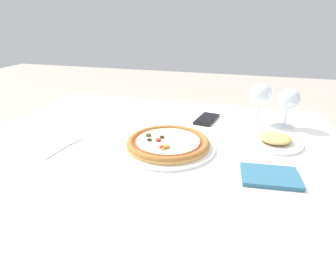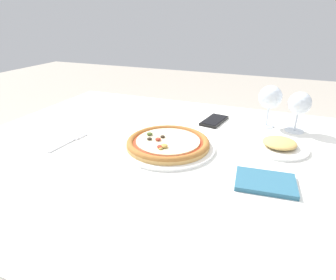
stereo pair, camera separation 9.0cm
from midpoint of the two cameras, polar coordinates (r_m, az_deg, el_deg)
The scene contains 8 objects.
dining_table at distance 0.96m, azimuth -6.62°, elevation -5.90°, with size 1.24×1.09×0.70m.
pizza_plate at distance 0.91m, azimuth -2.85°, elevation -0.82°, with size 0.30×0.30×0.04m.
fork at distance 1.00m, azimuth -22.78°, elevation -1.27°, with size 0.03×0.17×0.00m.
wine_glass_far_left at distance 1.14m, azimuth 16.14°, elevation 8.77°, with size 0.09×0.09×0.16m.
wine_glass_far_right at distance 1.14m, azimuth 21.26°, elevation 7.51°, with size 0.08×0.08×0.15m.
cell_phone at distance 1.16m, azimuth 5.70°, elevation 4.24°, with size 0.09×0.15×0.01m.
side_plate at distance 0.99m, azimuth 18.42°, elevation -0.12°, with size 0.18×0.18×0.03m.
napkin_folded at distance 0.78m, azimuth 16.97°, elevation -7.13°, with size 0.16×0.12×0.01m.
Camera 1 is at (0.28, -0.78, 1.10)m, focal length 30.00 mm.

